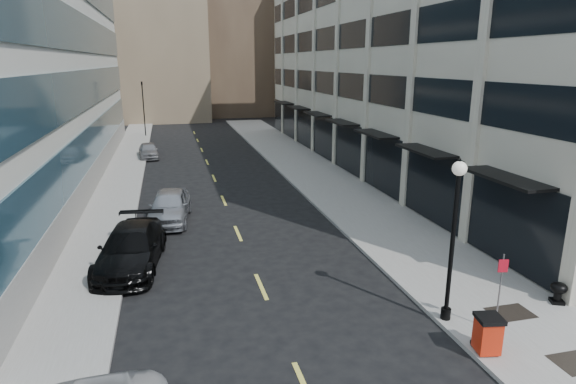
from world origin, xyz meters
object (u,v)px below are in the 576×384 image
trash_bin (488,333)px  traffic_signal (142,85)px  car_grey_sedan (148,150)px  car_black_pickup (131,248)px  car_silver_sedan (170,206)px  sign_post (501,282)px  urn_planter (558,291)px  lamppost (454,227)px

trash_bin → traffic_signal: bearing=113.7°
car_grey_sedan → traffic_signal: bearing=88.4°
car_black_pickup → car_silver_sedan: car_silver_sedan is taller
car_silver_sedan → sign_post: (9.60, -13.76, 0.93)m
car_silver_sedan → sign_post: bearing=-47.7°
car_grey_sedan → trash_bin: 34.48m
car_black_pickup → trash_bin: bearing=-34.0°
car_silver_sedan → urn_planter: bearing=-37.5°
lamppost → urn_planter: 5.05m
car_silver_sedan → sign_post: sign_post is taller
urn_planter → trash_bin: bearing=-155.3°
car_silver_sedan → trash_bin: size_ratio=4.37×
trash_bin → urn_planter: size_ratio=1.48×
traffic_signal → car_silver_sedan: bearing=-85.8°
traffic_signal → sign_post: traffic_signal is taller
car_black_pickup → sign_post: size_ratio=2.26×
car_black_pickup → sign_post: (11.20, -8.08, 0.94)m
traffic_signal → urn_planter: 46.80m
car_grey_sedan → lamppost: (10.10, -31.00, 2.59)m
urn_planter → car_grey_sedan: bearing=114.9°
traffic_signal → urn_planter: (15.10, -44.00, -5.10)m
trash_bin → car_grey_sedan: bearing=117.6°
trash_bin → lamppost: lamppost is taller
traffic_signal → lamppost: traffic_signal is taller
sign_post → urn_planter: size_ratio=3.32×
car_black_pickup → trash_bin: car_black_pickup is taller
car_silver_sedan → car_black_pickup: bearing=-98.3°
car_silver_sedan → urn_planter: size_ratio=6.49×
traffic_signal → car_silver_sedan: (2.30, -31.25, -4.88)m
traffic_signal → car_silver_sedan: traffic_signal is taller
traffic_signal → trash_bin: bearing=-76.7°
trash_bin → sign_post: sign_post is taller
car_silver_sedan → lamppost: 15.52m
urn_planter → sign_post: bearing=-162.5°
trash_bin → sign_post: bearing=53.2°
trash_bin → car_black_pickup: bearing=148.9°
traffic_signal → car_black_pickup: size_ratio=1.22×
urn_planter → car_silver_sedan: bearing=135.1°
car_black_pickup → urn_planter: bearing=-18.7°
sign_post → lamppost: bearing=149.2°
car_grey_sedan → sign_post: 33.93m
traffic_signal → car_silver_sedan: 31.71m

